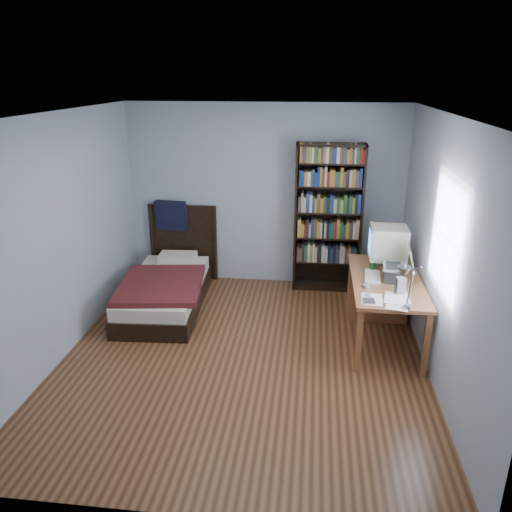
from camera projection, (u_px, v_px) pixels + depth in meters
The scene contains 14 objects.
room at pixel (246, 245), 4.92m from camera, with size 4.20×4.24×2.50m.
desk at pixel (380, 290), 5.96m from camera, with size 0.75×1.54×0.73m.
crt_monitor at pixel (387, 244), 5.75m from camera, with size 0.42×0.40×0.48m.
laptop at pixel (396, 271), 5.38m from camera, with size 0.35×0.35×0.40m.
desk_lamp at pixel (405, 276), 4.27m from camera, with size 0.23×0.51×0.60m.
keyboard at pixel (373, 277), 5.46m from camera, with size 0.16×0.42×0.03m, color beige.
speaker at pixel (401, 286), 5.06m from camera, with size 0.09×0.09×0.17m, color gray.
soda_can at pixel (372, 267), 5.65m from camera, with size 0.06×0.06×0.11m, color #073918.
mouse at pixel (384, 270), 5.67m from camera, with size 0.06×0.10×0.03m, color silver.
phone_silver at pixel (366, 286), 5.24m from camera, with size 0.05×0.10×0.02m, color silver.
phone_grey at pixel (368, 295), 5.04m from camera, with size 0.04×0.08×0.02m, color gray.
external_drive at pixel (369, 301), 4.89m from camera, with size 0.11×0.11×0.02m, color gray.
bookshelf at pixel (328, 218), 6.72m from camera, with size 0.90×0.30×2.00m.
bed at pixel (167, 285), 6.46m from camera, with size 1.13×2.03×1.16m.
Camera 1 is at (0.68, -4.61, 2.84)m, focal length 35.00 mm.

